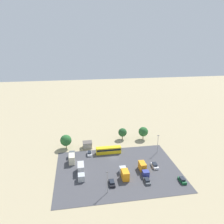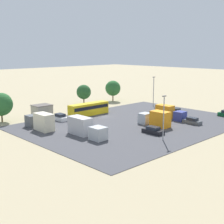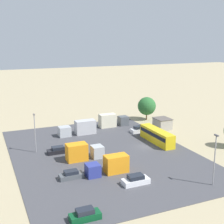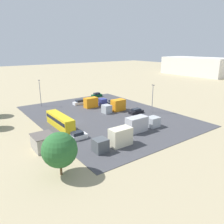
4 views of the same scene
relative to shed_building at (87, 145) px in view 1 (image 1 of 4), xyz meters
The scene contains 18 objects.
ground_plane 15.97m from the shed_building, 133.51° to the left, with size 400.00×400.00×0.00m, color tan.
parking_lot_surface 24.24m from the shed_building, 116.90° to the left, with size 49.22×36.47×0.08m.
shed_building is the anchor object (origin of this frame).
bus 11.85m from the shed_building, 141.53° to the left, with size 11.54×2.55×3.10m.
parked_car_0 7.42m from the shed_building, 93.48° to the left, with size 1.95×4.20×1.62m.
parked_car_1 46.68m from the shed_building, 135.14° to the left, with size 1.74×4.19×1.59m.
parked_car_2 34.27m from the shed_building, 140.41° to the left, with size 2.00×4.59×1.60m.
parked_car_3 31.05m from the shed_building, 103.20° to the left, with size 1.94×4.46×1.44m.
parked_car_4 37.02m from the shed_building, 122.84° to the left, with size 1.82×4.16×1.44m.
parked_truck_0 22.34m from the shed_building, 80.28° to the left, with size 2.52×9.39×3.51m.
parked_truck_1 29.37m from the shed_building, 115.36° to the left, with size 2.56×7.49×3.44m.
parked_truck_2 13.71m from the shed_building, 57.52° to the left, with size 2.48×8.26×3.59m.
parked_truck_3 31.83m from the shed_building, 130.68° to the left, with size 2.38×7.77×3.19m.
tree_near_shed 20.07m from the shed_building, 160.79° to the right, with size 4.46×4.46×6.05m.
tree_apron_mid 10.57m from the shed_building, ahead, with size 5.38×5.38×6.89m.
tree_apron_far 30.10m from the shed_building, behind, with size 4.98×4.98×6.72m.
light_pole_lot_centre 33.63m from the shed_building, 161.99° to the left, with size 0.90×0.28×8.70m.
light_pole_lot_edge 34.90m from the shed_building, 97.95° to the left, with size 0.90×0.28×8.40m.
Camera 1 is at (14.78, 84.79, 50.39)m, focal length 35.00 mm.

